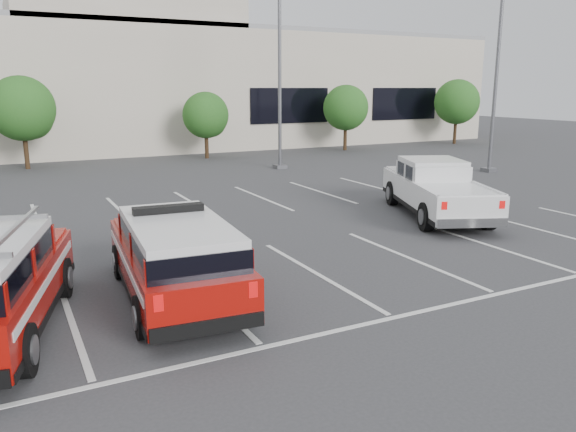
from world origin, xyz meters
The scene contains 11 objects.
ground centered at (0.00, 0.00, 0.00)m, with size 120.00×120.00×0.00m, color #343436.
stall_markings centered at (0.00, 4.50, 0.01)m, with size 23.00×15.00×0.01m, color silver.
convention_building centered at (0.18, 31.86, 4.72)m, with size 60.00×16.99×13.20m.
tree_mid_left centered at (-4.91, 22.05, 3.04)m, with size 3.37×3.37×4.85m.
tree_mid_right centered at (5.09, 22.05, 2.50)m, with size 2.77×2.77×3.99m.
tree_right centered at (15.09, 22.05, 2.77)m, with size 3.07×3.07×4.42m.
tree_far_right centered at (25.09, 22.05, 3.04)m, with size 3.37×3.37×4.85m.
light_pole_mid centered at (7.00, 16.00, 5.19)m, with size 0.90×0.60×10.24m.
light_pole_right centered at (16.00, 10.00, 5.19)m, with size 0.90×0.60×10.24m.
fire_chief_suv centered at (-3.34, -0.04, 0.77)m, with size 2.35×5.46×1.87m.
white_pickup centered at (6.59, 3.46, 0.74)m, with size 4.26×6.40×1.86m.
Camera 1 is at (-6.27, -10.68, 4.22)m, focal length 35.00 mm.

